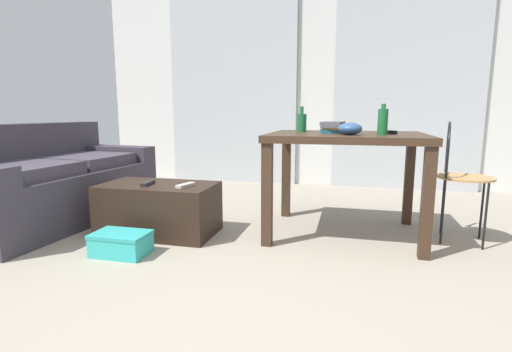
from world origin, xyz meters
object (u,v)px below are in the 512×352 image
Objects in this scene: tv_remote_on_table at (387,132)px; tv_remote_primary at (186,185)px; shoebox at (121,244)px; wire_chair at (457,167)px; craft_table at (346,148)px; coffee_table at (159,209)px; bottle_far at (383,121)px; bottle_near at (302,122)px; book_stack at (334,127)px; couch at (50,184)px; bowl at (350,129)px; tv_remote_secondary at (148,183)px.

tv_remote_primary is at bearing 161.52° from tv_remote_on_table.
shoebox is at bearing 172.30° from tv_remote_on_table.
tv_remote_primary is at bearing -167.99° from wire_chair.
wire_chair is at bearing 2.73° from craft_table.
bottle_far is at bearing 6.89° from coffee_table.
tv_remote_primary is (-0.78, -0.51, -0.45)m from bottle_near.
book_stack is 1.75× the size of tv_remote_primary.
wire_chair is at bearing -31.83° from tv_remote_on_table.
craft_table is at bearing 5.05° from couch.
book_stack is (-0.34, 0.20, -0.05)m from bottle_far.
couch is at bearing 150.94° from shoebox.
bowl reaches higher than coffee_table.
wire_chair is 0.91m from book_stack.
book_stack is 1.79× the size of tv_remote_on_table.
coffee_table is 5.25× the size of bowl.
tv_remote_primary reaches higher than shoebox.
coffee_table is 0.22m from tv_remote_secondary.
coffee_table is at bearing 87.08° from shoebox.
book_stack is (-0.12, 0.26, -0.00)m from bowl.
tv_remote_primary is (-1.37, -0.23, -0.47)m from bottle_far.
book_stack is at bearing -17.15° from bottle_near.
bottle_far is at bearing 15.28° from bowl.
couch is 2.08× the size of wire_chair.
bottle_near reaches higher than tv_remote_primary.
bottle_near reaches higher than shoebox.
craft_table is at bearing 33.41° from tv_remote_primary.
tv_remote_on_table is at bearing 73.89° from bottle_far.
shoebox is (-0.27, -0.44, -0.32)m from tv_remote_primary.
bottle_far is at bearing 1.75° from couch.
wire_chair reaches higher than tv_remote_on_table.
wire_chair reaches higher than tv_remote_primary.
bottle_near is (-0.35, 0.14, 0.18)m from craft_table.
bottle_near reaches higher than tv_remote_on_table.
couch reaches higher than shoebox.
book_stack is 0.39m from tv_remote_on_table.
bottle_near reaches higher than tv_remote_secondary.
wire_chair is 2.38m from shoebox.
bottle_near is at bearing 9.68° from couch.
craft_table is at bearing -21.96° from bottle_near.
couch is at bearing 167.06° from tv_remote_secondary.
bottle_near is 0.66m from bottle_far.
wire_chair is at bearing 17.14° from bowl.
book_stack is at bearing 33.71° from shoebox.
craft_table is at bearing 150.68° from bottle_far.
bottle_near is 1.03m from tv_remote_primary.
bottle_far reaches higher than shoebox.
tv_remote_primary is (-1.13, -0.37, -0.26)m from craft_table.
wire_chair is 1.17m from bottle_near.
tv_remote_secondary is (-1.43, -0.38, -0.26)m from craft_table.
craft_table is 0.42m from bottle_near.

